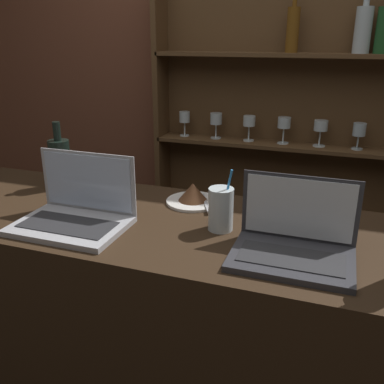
# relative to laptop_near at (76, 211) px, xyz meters

# --- Properties ---
(bar_counter) EXTENTS (2.07, 0.62, 0.99)m
(bar_counter) POSITION_rel_laptop_near_xyz_m (0.36, 0.11, -0.54)
(bar_counter) COLOR black
(bar_counter) RESTS_ON ground_plane
(back_wall) EXTENTS (7.00, 0.06, 2.70)m
(back_wall) POSITION_rel_laptop_near_xyz_m (0.36, 1.31, 0.31)
(back_wall) COLOR brown
(back_wall) RESTS_ON ground_plane
(back_shelf) EXTENTS (1.41, 0.18, 1.84)m
(back_shelf) POSITION_rel_laptop_near_xyz_m (0.49, 1.23, -0.07)
(back_shelf) COLOR brown
(back_shelf) RESTS_ON ground_plane
(laptop_near) EXTENTS (0.34, 0.24, 0.22)m
(laptop_near) POSITION_rel_laptop_near_xyz_m (0.00, 0.00, 0.00)
(laptop_near) COLOR #ADADB2
(laptop_near) RESTS_ON bar_counter
(laptop_far) EXTENTS (0.32, 0.23, 0.21)m
(laptop_far) POSITION_rel_laptop_near_xyz_m (0.68, 0.01, -0.00)
(laptop_far) COLOR #333338
(laptop_far) RESTS_ON bar_counter
(cake_plate) EXTENTS (0.19, 0.19, 0.07)m
(cake_plate) POSITION_rel_laptop_near_xyz_m (0.29, 0.30, -0.02)
(cake_plate) COLOR silver
(cake_plate) RESTS_ON bar_counter
(water_glass) EXTENTS (0.08, 0.08, 0.20)m
(water_glass) POSITION_rel_laptop_near_xyz_m (0.44, 0.11, 0.02)
(water_glass) COLOR silver
(water_glass) RESTS_ON bar_counter
(wine_bottle_dark) EXTENTS (0.08, 0.08, 0.26)m
(wine_bottle_dark) POSITION_rel_laptop_near_xyz_m (-0.26, 0.30, 0.05)
(wine_bottle_dark) COLOR black
(wine_bottle_dark) RESTS_ON bar_counter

